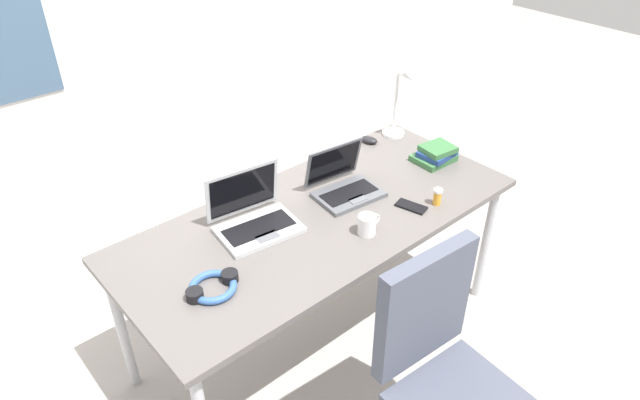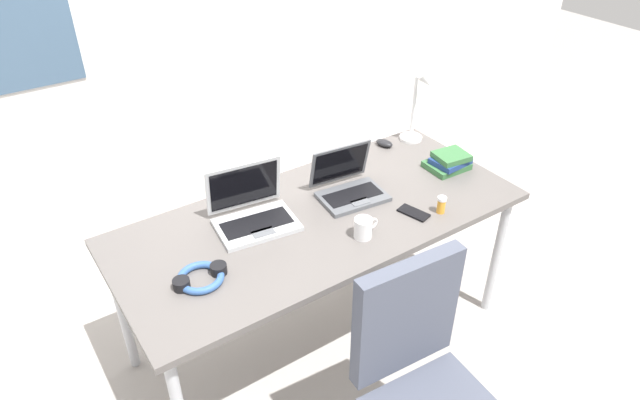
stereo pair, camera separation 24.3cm
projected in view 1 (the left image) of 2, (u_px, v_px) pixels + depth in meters
ground_plane at (320, 333)px, 2.90m from camera, size 12.00×12.00×0.00m
wall_back at (176, 28)px, 2.85m from camera, size 6.00×0.13×2.60m
desk at (320, 226)px, 2.51m from camera, size 1.80×0.80×0.74m
desk_lamp at (401, 103)px, 2.98m from camera, size 0.12×0.18×0.40m
laptop_back_left at (254, 217)px, 2.39m from camera, size 0.36×0.31×0.25m
laptop_far_corner at (344, 185)px, 2.60m from camera, size 0.32×0.28×0.22m
computer_mouse at (369, 140)px, 3.02m from camera, size 0.08×0.11×0.03m
cell_phone at (411, 206)px, 2.53m from camera, size 0.10×0.15×0.01m
headphones at (213, 287)px, 2.08m from camera, size 0.21×0.18×0.04m
pill_bottle at (437, 197)px, 2.53m from camera, size 0.04×0.04×0.08m
book_stack at (436, 154)px, 2.85m from camera, size 0.20×0.18×0.09m
coffee_mug at (367, 225)px, 2.35m from camera, size 0.11×0.08×0.09m
office_chair at (448, 399)px, 2.10m from camera, size 0.52×0.56×0.97m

